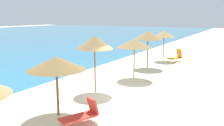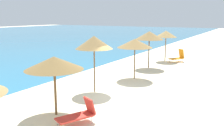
% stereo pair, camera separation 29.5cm
% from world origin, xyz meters
% --- Properties ---
extents(ground_plane, '(160.00, 160.00, 0.00)m').
position_xyz_m(ground_plane, '(0.00, 0.00, 0.00)').
color(ground_plane, beige).
extents(beach_umbrella_2, '(2.33, 2.33, 2.42)m').
position_xyz_m(beach_umbrella_2, '(-3.45, 1.47, 2.15)').
color(beach_umbrella_2, brown).
rests_on(beach_umbrella_2, ground_plane).
extents(beach_umbrella_3, '(1.94, 1.94, 2.98)m').
position_xyz_m(beach_umbrella_3, '(-0.01, 1.89, 2.64)').
color(beach_umbrella_3, brown).
rests_on(beach_umbrella_3, ground_plane).
extents(beach_umbrella_4, '(2.23, 2.23, 2.58)m').
position_xyz_m(beach_umbrella_4, '(3.62, 1.24, 2.29)').
color(beach_umbrella_4, brown).
rests_on(beach_umbrella_4, ground_plane).
extents(beach_umbrella_5, '(2.19, 2.19, 2.85)m').
position_xyz_m(beach_umbrella_5, '(7.25, 1.71, 2.53)').
color(beach_umbrella_5, brown).
rests_on(beach_umbrella_5, ground_plane).
extents(beach_umbrella_6, '(1.91, 1.91, 2.72)m').
position_xyz_m(beach_umbrella_6, '(10.94, 1.58, 2.42)').
color(beach_umbrella_6, brown).
rests_on(beach_umbrella_6, ground_plane).
extents(lounge_chair_1, '(1.56, 1.13, 0.92)m').
position_xyz_m(lounge_chair_1, '(-3.69, 0.12, 0.39)').
color(lounge_chair_1, red).
rests_on(lounge_chair_1, ground_plane).
extents(lounge_chair_2, '(1.45, 1.22, 1.12)m').
position_xyz_m(lounge_chair_2, '(11.03, 0.45, 0.44)').
color(lounge_chair_2, orange).
rests_on(lounge_chair_2, ground_plane).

